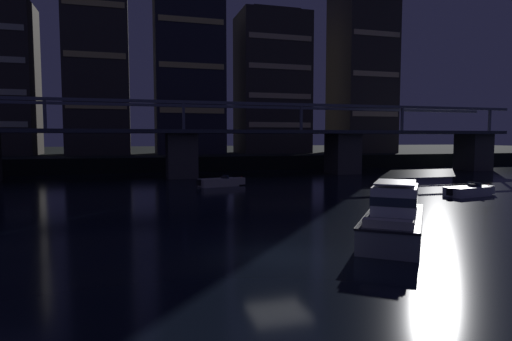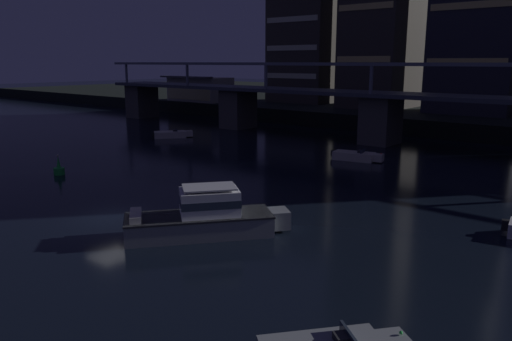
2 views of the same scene
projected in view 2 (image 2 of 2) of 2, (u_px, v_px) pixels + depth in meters
The scene contains 9 objects.
ground_plane at pixel (110, 218), 30.64m from camera, with size 400.00×400.00×0.00m, color black.
far_riverbank at pixel (494, 107), 94.19m from camera, with size 240.00×80.00×2.20m, color black.
river_bridge at pixel (381, 109), 57.51m from camera, with size 95.58×6.40×9.38m.
tower_west_low at pixel (306, 34), 89.26m from camera, with size 11.62×9.21×24.70m.
waterfront_pavilion at pixel (200, 89), 93.08m from camera, with size 12.40×7.40×4.70m.
cabin_cruiser_near_left at pixel (205, 217), 27.42m from camera, with size 7.26×8.46×2.79m.
speedboat_near_center at pixel (356, 156), 48.48m from camera, with size 5.22×2.56×1.16m.
speedboat_mid_center at pixel (172, 134), 63.04m from camera, with size 3.98×4.70×1.16m.
channel_buoy at pixel (59, 169), 42.28m from camera, with size 0.90×0.90×1.76m.
Camera 2 is at (25.72, -16.69, 9.47)m, focal length 34.72 mm.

